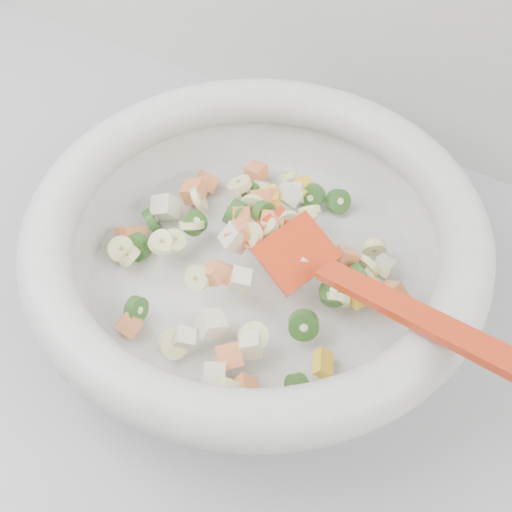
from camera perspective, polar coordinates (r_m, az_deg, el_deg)
The scene contains 2 objects.
counter at distance 1.07m, azimuth -7.93°, elevation -14.05°, with size 2.00×0.60×0.90m, color #939398.
mixing_bowl at distance 0.59m, azimuth 0.01°, elevation 0.88°, with size 0.47×0.41×0.16m.
Camera 1 is at (0.35, 1.13, 1.41)m, focal length 45.00 mm.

